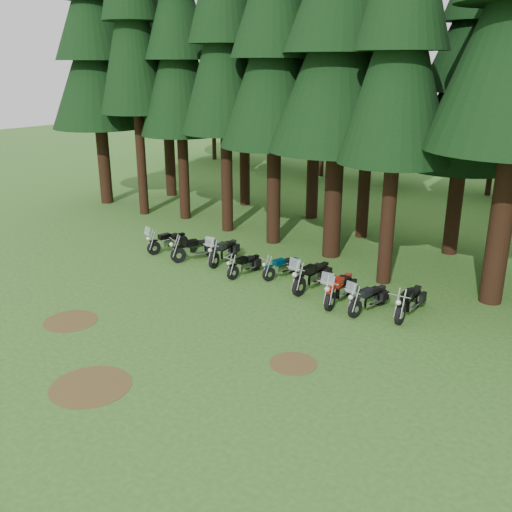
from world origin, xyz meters
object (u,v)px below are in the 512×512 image
(motorcycle_4, at_px, (282,268))
(motorcycle_6, at_px, (339,289))
(motorcycle_2, at_px, (223,252))
(motorcycle_8, at_px, (409,303))
(motorcycle_3, at_px, (245,266))
(motorcycle_1, at_px, (195,249))
(motorcycle_0, at_px, (168,242))
(motorcycle_5, at_px, (312,277))
(motorcycle_7, at_px, (368,299))

(motorcycle_4, height_order, motorcycle_6, motorcycle_6)
(motorcycle_2, bearing_deg, motorcycle_8, -11.83)
(motorcycle_3, xyz_separation_m, motorcycle_6, (4.47, 0.05, 0.10))
(motorcycle_1, relative_size, motorcycle_6, 0.90)
(motorcycle_4, bearing_deg, motorcycle_0, -160.95)
(motorcycle_3, relative_size, motorcycle_8, 0.84)
(motorcycle_0, bearing_deg, motorcycle_2, 19.71)
(motorcycle_0, distance_m, motorcycle_8, 11.66)
(motorcycle_1, bearing_deg, motorcycle_8, 24.50)
(motorcycle_3, distance_m, motorcycle_6, 4.47)
(motorcycle_2, xyz_separation_m, motorcycle_4, (3.03, 0.21, -0.08))
(motorcycle_5, distance_m, motorcycle_7, 2.72)
(motorcycle_2, height_order, motorcycle_4, motorcycle_2)
(motorcycle_1, xyz_separation_m, motorcycle_5, (5.90, 0.41, 0.05))
(motorcycle_1, height_order, motorcycle_5, motorcycle_5)
(motorcycle_4, height_order, motorcycle_7, motorcycle_7)
(motorcycle_2, bearing_deg, motorcycle_4, -8.04)
(motorcycle_5, bearing_deg, motorcycle_1, -177.09)
(motorcycle_0, bearing_deg, motorcycle_8, 12.86)
(motorcycle_0, xyz_separation_m, motorcycle_4, (6.06, 0.72, -0.05))
(motorcycle_1, bearing_deg, motorcycle_6, 21.22)
(motorcycle_4, height_order, motorcycle_8, motorcycle_8)
(motorcycle_1, relative_size, motorcycle_5, 0.89)
(motorcycle_3, bearing_deg, motorcycle_2, 163.36)
(motorcycle_4, bearing_deg, motorcycle_8, 10.44)
(motorcycle_4, xyz_separation_m, motorcycle_7, (4.34, -0.75, 0.06))
(motorcycle_1, bearing_deg, motorcycle_5, 25.27)
(motorcycle_1, height_order, motorcycle_2, motorcycle_2)
(motorcycle_3, height_order, motorcycle_8, motorcycle_8)
(motorcycle_3, height_order, motorcycle_5, motorcycle_5)
(motorcycle_0, distance_m, motorcycle_7, 10.40)
(motorcycle_6, xyz_separation_m, motorcycle_8, (2.46, 0.56, -0.03))
(motorcycle_0, height_order, motorcycle_2, motorcycle_2)
(motorcycle_8, bearing_deg, motorcycle_4, 172.02)
(motorcycle_8, bearing_deg, motorcycle_0, 176.51)
(motorcycle_3, bearing_deg, motorcycle_8, 6.83)
(motorcycle_4, distance_m, motorcycle_7, 4.41)
(motorcycle_2, height_order, motorcycle_8, motorcycle_2)
(motorcycle_2, height_order, motorcycle_6, motorcycle_6)
(motorcycle_2, height_order, motorcycle_3, motorcycle_2)
(motorcycle_5, bearing_deg, motorcycle_3, -172.20)
(motorcycle_5, distance_m, motorcycle_8, 3.94)
(motorcycle_5, relative_size, motorcycle_8, 1.06)
(motorcycle_5, height_order, motorcycle_8, motorcycle_5)
(motorcycle_1, relative_size, motorcycle_3, 1.11)
(motorcycle_0, xyz_separation_m, motorcycle_5, (7.72, 0.41, 0.07))
(motorcycle_3, distance_m, motorcycle_8, 6.95)
(motorcycle_1, relative_size, motorcycle_2, 0.94)
(motorcycle_4, relative_size, motorcycle_7, 0.88)
(motorcycle_6, bearing_deg, motorcycle_8, 3.11)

